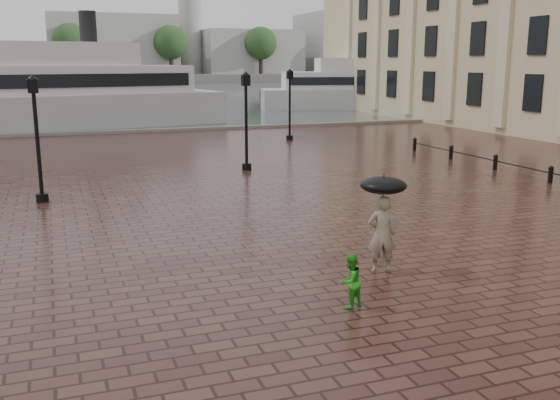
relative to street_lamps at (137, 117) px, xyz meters
The scene contains 13 objects.
ground 17.72m from the street_lamps, 85.10° to the right, with size 300.00×300.00×0.00m, color #381D19.
harbour_water 74.55m from the street_lamps, 88.85° to the left, with size 240.00×240.00×0.00m, color #485458.
quay_edge 14.76m from the street_lamps, 84.09° to the left, with size 80.00×0.60×0.30m, color slate.
far_shore 142.51m from the street_lamps, 89.40° to the left, with size 300.00×60.00×2.00m, color #4C4C47.
distant_skyline 141.67m from the street_lamps, 69.46° to the left, with size 102.50×22.00×33.00m.
far_trees 120.72m from the street_lamps, 89.29° to the left, with size 188.00×8.00×13.50m.
bollard_row 19.10m from the street_lamps, 35.36° to the right, with size 0.22×21.22×0.73m.
street_lamps is the anchor object (origin of this frame).
adult_pedestrian 18.88m from the street_lamps, 80.04° to the right, with size 0.69×0.45×1.88m, color gray.
child_pedestrian 20.48m from the street_lamps, 85.69° to the right, with size 0.56×0.43×1.14m, color green.
ferry_near 19.90m from the street_lamps, 101.39° to the left, with size 27.41×11.61×8.75m.
ferry_far 40.29m from the street_lamps, 46.04° to the left, with size 22.96×10.65×7.32m.
umbrella 18.83m from the street_lamps, 80.04° to the right, with size 1.10×1.10×1.20m.
Camera 1 is at (-5.49, -13.72, 4.97)m, focal length 40.00 mm.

